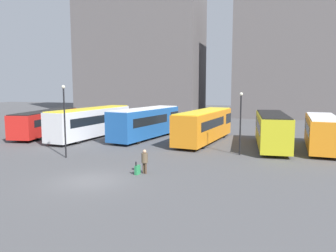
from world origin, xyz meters
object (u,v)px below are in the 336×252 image
at_px(bus_4, 272,129).
at_px(traveler, 145,159).
at_px(bus_5, 322,132).
at_px(lamp_post_0, 64,115).
at_px(bus_0, 47,122).
at_px(bus_1, 92,122).
at_px(bus_3, 205,125).
at_px(suitcase, 137,170).
at_px(bus_2, 146,122).
at_px(lamp_post_1, 241,118).

height_order(bus_4, traveler, bus_4).
height_order(bus_5, lamp_post_0, lamp_post_0).
bearing_deg(bus_0, bus_1, -101.78).
bearing_deg(bus_3, bus_5, -88.61).
height_order(traveler, lamp_post_0, lamp_post_0).
bearing_deg(bus_0, bus_4, -101.30).
relative_size(bus_0, traveler, 7.59).
bearing_deg(bus_4, suitcase, 141.74).
bearing_deg(bus_2, lamp_post_1, -109.26).
xyz_separation_m(bus_4, traveler, (-7.84, -11.87, -0.78)).
distance_m(bus_1, bus_4, 18.83).
xyz_separation_m(bus_1, traveler, (10.99, -12.25, -0.84)).
bearing_deg(bus_2, bus_3, -82.42).
height_order(traveler, lamp_post_1, lamp_post_1).
bearing_deg(lamp_post_1, suitcase, -125.23).
height_order(suitcase, lamp_post_1, lamp_post_1).
distance_m(bus_1, bus_5, 23.06).
distance_m(bus_2, bus_4, 13.09).
bearing_deg(bus_2, suitcase, -151.14).
distance_m(bus_3, lamp_post_0, 14.11).
height_order(bus_1, lamp_post_0, lamp_post_0).
xyz_separation_m(bus_1, bus_2, (5.85, 1.30, 0.01)).
distance_m(bus_1, bus_3, 12.36).
xyz_separation_m(bus_3, lamp_post_0, (-9.01, -10.74, 1.63)).
bearing_deg(bus_0, bus_5, -100.57).
distance_m(bus_0, suitcase, 21.10).
distance_m(bus_2, lamp_post_0, 11.40).
xyz_separation_m(bus_2, bus_3, (6.46, -0.26, -0.05)).
bearing_deg(bus_0, lamp_post_0, -146.54).
relative_size(traveler, lamp_post_1, 0.31).
xyz_separation_m(bus_4, lamp_post_0, (-15.53, -9.32, 1.64)).
distance_m(bus_0, lamp_post_0, 13.74).
bearing_deg(suitcase, lamp_post_0, 81.74).
xyz_separation_m(bus_3, traveler, (-1.32, -13.29, -0.80)).
height_order(bus_0, suitcase, bus_0).
height_order(bus_3, lamp_post_0, lamp_post_0).
bearing_deg(lamp_post_0, bus_0, 133.42).
bearing_deg(bus_2, bus_1, 112.38).
height_order(bus_3, bus_5, bus_3).
distance_m(bus_3, bus_5, 10.81).
relative_size(traveler, suitcase, 1.80).
xyz_separation_m(bus_3, lamp_post_1, (4.03, -5.59, 1.33)).
bearing_deg(bus_5, lamp_post_1, 126.49).
distance_m(bus_3, suitcase, 13.85).
bearing_deg(bus_4, traveler, 142.06).
bearing_deg(bus_2, bus_5, -84.80).
bearing_deg(bus_5, traveler, 138.17).
bearing_deg(bus_3, suitcase, -179.47).
xyz_separation_m(bus_4, bus_5, (4.24, 0.27, -0.08)).
height_order(bus_4, bus_5, bus_4).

